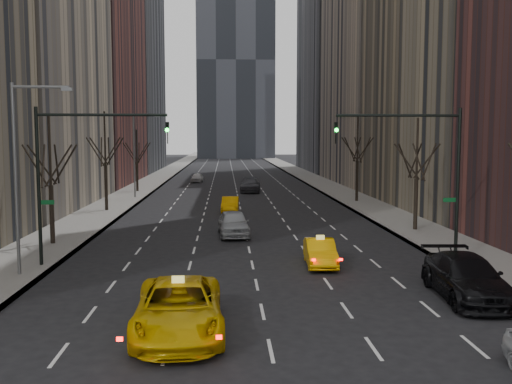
{
  "coord_description": "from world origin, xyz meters",
  "views": [
    {
      "loc": [
        -1.39,
        -17.16,
        6.65
      ],
      "look_at": [
        0.37,
        15.31,
        3.5
      ],
      "focal_mm": 40.0,
      "sensor_mm": 36.0,
      "label": 1
    }
  ],
  "objects": [
    {
      "name": "tree_lw_c",
      "position": [
        -12.0,
        34.0,
        4.04
      ],
      "size": [
        3.36,
        3.5,
        8.74
      ],
      "color": "black",
      "rests_on": "ground"
    },
    {
      "name": "parked_suv_black",
      "position": [
        8.51,
        5.34,
        0.88
      ],
      "size": [
        2.81,
        6.21,
        1.76
      ],
      "primitive_type": "imported",
      "rotation": [
        0.0,
        0.0,
        -0.06
      ],
      "color": "black",
      "rests_on": "ground"
    },
    {
      "name": "tree_rw_c",
      "position": [
        12.0,
        40.0,
        4.04
      ],
      "size": [
        3.36,
        3.5,
        8.74
      ],
      "color": "black",
      "rests_on": "ground"
    },
    {
      "name": "silver_sedan_ahead",
      "position": [
        -0.85,
        20.88,
        0.85
      ],
      "size": [
        2.3,
        5.09,
        1.7
      ],
      "primitive_type": "imported",
      "rotation": [
        0.0,
        0.0,
        0.06
      ],
      "color": "#A6A9AE",
      "rests_on": "ground"
    },
    {
      "name": "sidewalk_right",
      "position": [
        12.25,
        70.0,
        0.07
      ],
      "size": [
        4.5,
        320.0,
        0.15
      ],
      "primitive_type": "cube",
      "color": "slate",
      "rests_on": "ground"
    },
    {
      "name": "taxi_suv",
      "position": [
        -2.98,
        1.71,
        0.88
      ],
      "size": [
        3.23,
        6.49,
        1.77
      ],
      "primitive_type": "imported",
      "rotation": [
        0.0,
        0.0,
        0.05
      ],
      "color": "#DBAC04",
      "rests_on": "ground"
    },
    {
      "name": "far_suv_grey",
      "position": [
        1.65,
        51.58,
        0.84
      ],
      "size": [
        2.79,
        5.94,
        1.68
      ],
      "primitive_type": "imported",
      "rotation": [
        0.0,
        0.0,
        -0.08
      ],
      "color": "#313137",
      "rests_on": "ground"
    },
    {
      "name": "tree_rw_b",
      "position": [
        12.0,
        22.0,
        3.72
      ],
      "size": [
        3.36,
        3.5,
        7.82
      ],
      "color": "black",
      "rests_on": "ground"
    },
    {
      "name": "traffic_mast_left",
      "position": [
        -9.11,
        12.0,
        5.49
      ],
      "size": [
        6.69,
        0.39,
        8.0
      ],
      "color": "black",
      "rests_on": "ground"
    },
    {
      "name": "tree_lw_b",
      "position": [
        -12.0,
        18.0,
        3.72
      ],
      "size": [
        3.36,
        3.5,
        7.82
      ],
      "color": "black",
      "rests_on": "ground"
    },
    {
      "name": "taxi_sedan",
      "position": [
        3.5,
        11.65,
        0.69
      ],
      "size": [
        1.68,
        4.25,
        1.38
      ],
      "primitive_type": "imported",
      "rotation": [
        0.0,
        0.0,
        -0.05
      ],
      "color": "#F8AF05",
      "rests_on": "ground"
    },
    {
      "name": "bld_right_far",
      "position": [
        21.5,
        64.0,
        25.0
      ],
      "size": [
        14.0,
        28.0,
        50.0
      ],
      "primitive_type": "cube",
      "color": "#B7A58B",
      "rests_on": "ground"
    },
    {
      "name": "bld_right_deep",
      "position": [
        21.5,
        95.0,
        29.0
      ],
      "size": [
        14.0,
        30.0,
        58.0
      ],
      "primitive_type": "cube",
      "color": "#5D5E62",
      "rests_on": "ground"
    },
    {
      "name": "tree_lw_d",
      "position": [
        -12.0,
        52.0,
        3.56
      ],
      "size": [
        3.36,
        3.5,
        7.36
      ],
      "color": "black",
      "rests_on": "ground"
    },
    {
      "name": "streetlight_near",
      "position": [
        -10.84,
        10.0,
        5.62
      ],
      "size": [
        2.83,
        0.22,
        9.0
      ],
      "color": "slate",
      "rests_on": "ground"
    },
    {
      "name": "ground",
      "position": [
        0.0,
        0.0,
        0.0
      ],
      "size": [
        400.0,
        400.0,
        0.0
      ],
      "primitive_type": "plane",
      "color": "black",
      "rests_on": "ground"
    },
    {
      "name": "bld_left_far",
      "position": [
        -21.5,
        66.0,
        22.0
      ],
      "size": [
        14.0,
        28.0,
        44.0
      ],
      "primitive_type": "cube",
      "color": "brown",
      "rests_on": "ground"
    },
    {
      "name": "streetlight_far",
      "position": [
        -10.84,
        45.0,
        5.62
      ],
      "size": [
        2.83,
        0.22,
        9.0
      ],
      "color": "slate",
      "rests_on": "ground"
    },
    {
      "name": "bld_left_deep",
      "position": [
        -21.5,
        96.0,
        30.0
      ],
      "size": [
        14.0,
        30.0,
        60.0
      ],
      "primitive_type": "cube",
      "color": "#5D5E62",
      "rests_on": "ground"
    },
    {
      "name": "far_car_white",
      "position": [
        -5.52,
        66.95,
        0.67
      ],
      "size": [
        1.9,
        4.07,
        1.35
      ],
      "primitive_type": "imported",
      "rotation": [
        0.0,
        0.0,
        -0.08
      ],
      "color": "silver",
      "rests_on": "ground"
    },
    {
      "name": "far_taxi",
      "position": [
        -0.96,
        33.01,
        0.68
      ],
      "size": [
        1.67,
        4.22,
        1.37
      ],
      "primitive_type": "imported",
      "rotation": [
        0.0,
        0.0,
        -0.05
      ],
      "color": "#FDAA05",
      "rests_on": "ground"
    },
    {
      "name": "traffic_mast_right",
      "position": [
        9.11,
        12.0,
        5.49
      ],
      "size": [
        6.69,
        0.39,
        8.0
      ],
      "color": "black",
      "rests_on": "ground"
    },
    {
      "name": "sidewalk_left",
      "position": [
        -12.25,
        70.0,
        0.07
      ],
      "size": [
        4.5,
        320.0,
        0.15
      ],
      "primitive_type": "cube",
      "color": "slate",
      "rests_on": "ground"
    }
  ]
}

